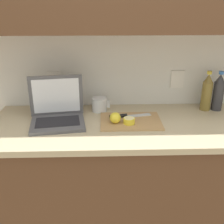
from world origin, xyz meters
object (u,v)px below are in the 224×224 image
bottle_green_soda (218,93)px  measuring_cup (99,104)px  laptop (57,112)px  cutting_board (131,121)px  lemon_half_cut (129,121)px  bottle_oil_tall (207,93)px  knife (123,116)px  lemon_whole_beside (115,118)px

bottle_green_soda → measuring_cup: (-0.78, 0.00, -0.07)m
laptop → bottle_green_soda: bearing=0.6°
cutting_board → bottle_green_soda: size_ratio=1.39×
lemon_half_cut → bottle_green_soda: (0.60, 0.22, 0.09)m
cutting_board → bottle_oil_tall: (0.51, 0.18, 0.12)m
knife → lemon_whole_beside: lemon_whole_beside is taller
cutting_board → measuring_cup: (-0.19, 0.18, 0.04)m
bottle_oil_tall → bottle_green_soda: bearing=0.0°
laptop → lemon_half_cut: bearing=-16.1°
lemon_whole_beside → bottle_oil_tall: bearing=18.9°
laptop → bottle_green_soda: size_ratio=1.33×
lemon_half_cut → measuring_cup: size_ratio=0.58×
cutting_board → lemon_half_cut: bearing=-108.9°
lemon_half_cut → lemon_whole_beside: bearing=173.3°
lemon_whole_beside → cutting_board: bearing=17.9°
bottle_green_soda → bottle_oil_tall: (-0.08, 0.00, 0.00)m
lemon_whole_beside → bottle_oil_tall: bottle_oil_tall is taller
cutting_board → bottle_green_soda: (0.59, 0.18, 0.12)m
cutting_board → knife: knife is taller
cutting_board → lemon_half_cut: size_ratio=5.37×
knife → bottle_oil_tall: size_ratio=1.01×
measuring_cup → lemon_whole_beside: bearing=-65.9°
lemon_half_cut → bottle_green_soda: bearing=19.9°
bottle_green_soda → bottle_oil_tall: size_ratio=0.99×
laptop → measuring_cup: (0.25, 0.16, -0.02)m
knife → measuring_cup: 0.20m
knife → bottle_green_soda: size_ratio=1.02×
lemon_whole_beside → bottle_green_soda: 0.72m
bottle_green_soda → measuring_cup: 0.78m
measuring_cup → laptop: bearing=-147.5°
knife → lemon_half_cut: size_ratio=3.93×
knife → measuring_cup: measuring_cup is taller
lemon_half_cut → knife: bearing=107.1°
lemon_half_cut → bottle_oil_tall: bottle_oil_tall is taller
lemon_half_cut → laptop: bearing=171.9°
laptop → lemon_whole_beside: laptop is taller
knife → bottle_oil_tall: 0.58m
cutting_board → knife: size_ratio=1.37×
cutting_board → lemon_whole_beside: (-0.09, -0.03, 0.04)m
cutting_board → bottle_oil_tall: bearing=19.1°
lemon_whole_beside → bottle_oil_tall: size_ratio=0.25×
lemon_half_cut → bottle_green_soda: 0.65m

